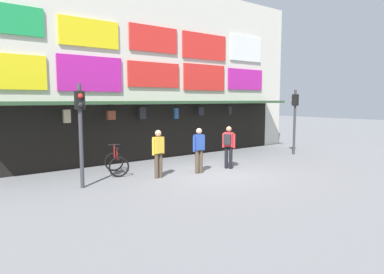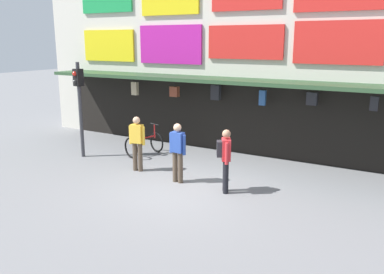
% 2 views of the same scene
% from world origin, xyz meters
% --- Properties ---
extents(ground_plane, '(80.00, 80.00, 0.00)m').
position_xyz_m(ground_plane, '(0.00, 0.00, 0.00)').
color(ground_plane, slate).
extents(shopfront, '(18.00, 2.60, 8.00)m').
position_xyz_m(shopfront, '(0.00, 4.57, 3.96)').
color(shopfront, beige).
rests_on(shopfront, ground).
extents(traffic_light_near, '(0.31, 0.34, 3.20)m').
position_xyz_m(traffic_light_near, '(-4.56, 0.86, 2.14)').
color(traffic_light_near, '#38383D').
rests_on(traffic_light_near, ground).
extents(traffic_light_far, '(0.32, 0.35, 3.20)m').
position_xyz_m(traffic_light_far, '(6.19, 0.88, 2.14)').
color(traffic_light_far, '#38383D').
rests_on(traffic_light_far, ground).
extents(bicycle_parked, '(1.02, 1.32, 1.05)m').
position_xyz_m(bicycle_parked, '(-2.84, 2.06, 0.39)').
color(bicycle_parked, black).
rests_on(bicycle_parked, ground).
extents(pedestrian_in_blue, '(0.53, 0.24, 1.68)m').
position_xyz_m(pedestrian_in_blue, '(-0.38, 0.30, 0.95)').
color(pedestrian_in_blue, brown).
rests_on(pedestrian_in_blue, ground).
extents(pedestrian_in_green, '(0.53, 0.27, 1.68)m').
position_xyz_m(pedestrian_in_green, '(-1.98, 0.56, 0.95)').
color(pedestrian_in_green, brown).
rests_on(pedestrian_in_green, ground).
extents(pedestrian_in_purple, '(0.46, 0.48, 1.68)m').
position_xyz_m(pedestrian_in_purple, '(1.09, 0.26, 0.98)').
color(pedestrian_in_purple, black).
rests_on(pedestrian_in_purple, ground).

